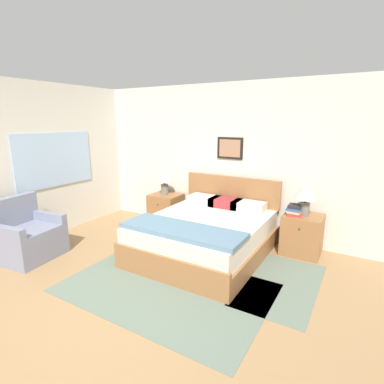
# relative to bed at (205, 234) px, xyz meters

# --- Properties ---
(ground_plane) EXTENTS (16.00, 16.00, 0.00)m
(ground_plane) POSITION_rel_bed_xyz_m (-0.26, -1.92, -0.31)
(ground_plane) COLOR #99754C
(wall_back) EXTENTS (7.32, 0.09, 2.60)m
(wall_back) POSITION_rel_bed_xyz_m (-0.26, 1.07, 0.99)
(wall_back) COLOR beige
(wall_back) RESTS_ON ground_plane
(wall_left) EXTENTS (0.08, 5.36, 2.60)m
(wall_left) POSITION_rel_bed_xyz_m (-2.75, -0.44, 0.99)
(wall_left) COLOR beige
(wall_left) RESTS_ON ground_plane
(area_rug_main) EXTENTS (2.44, 1.59, 0.01)m
(area_rug_main) POSITION_rel_bed_xyz_m (0.04, -1.10, -0.30)
(area_rug_main) COLOR slate
(area_rug_main) RESTS_ON ground_plane
(area_rug_bedside) EXTENTS (0.85, 1.53, 0.01)m
(area_rug_bedside) POSITION_rel_bed_xyz_m (1.24, -0.30, -0.30)
(area_rug_bedside) COLOR slate
(area_rug_bedside) RESTS_ON ground_plane
(bed) EXTENTS (1.70, 2.02, 1.04)m
(bed) POSITION_rel_bed_xyz_m (0.00, 0.00, 0.00)
(bed) COLOR #936038
(bed) RESTS_ON ground_plane
(armchair) EXTENTS (0.81, 0.88, 0.89)m
(armchair) POSITION_rel_bed_xyz_m (-2.19, -1.44, -0.00)
(armchair) COLOR gray
(armchair) RESTS_ON ground_plane
(nightstand_near_window) EXTENTS (0.56, 0.52, 0.61)m
(nightstand_near_window) POSITION_rel_bed_xyz_m (-1.26, 0.74, -0.00)
(nightstand_near_window) COLOR #936038
(nightstand_near_window) RESTS_ON ground_plane
(nightstand_by_door) EXTENTS (0.56, 0.52, 0.61)m
(nightstand_by_door) POSITION_rel_bed_xyz_m (1.26, 0.74, -0.00)
(nightstand_by_door) COLOR #936038
(nightstand_by_door) RESTS_ON ground_plane
(table_lamp_near_window) EXTENTS (0.32, 0.32, 0.48)m
(table_lamp_near_window) POSITION_rel_bed_xyz_m (-1.27, 0.74, 0.63)
(table_lamp_near_window) COLOR slate
(table_lamp_near_window) RESTS_ON nightstand_near_window
(table_lamp_by_door) EXTENTS (0.32, 0.32, 0.48)m
(table_lamp_by_door) POSITION_rel_bed_xyz_m (1.26, 0.74, 0.63)
(table_lamp_by_door) COLOR slate
(table_lamp_by_door) RESTS_ON nightstand_by_door
(book_thick_bottom) EXTENTS (0.24, 0.30, 0.04)m
(book_thick_bottom) POSITION_rel_bed_xyz_m (1.13, 0.69, 0.32)
(book_thick_bottom) COLOR #B7332D
(book_thick_bottom) RESTS_ON nightstand_by_door
(book_hardcover_middle) EXTENTS (0.20, 0.25, 0.04)m
(book_hardcover_middle) POSITION_rel_bed_xyz_m (1.13, 0.69, 0.36)
(book_hardcover_middle) COLOR beige
(book_hardcover_middle) RESTS_ON book_thick_bottom
(book_novel_upper) EXTENTS (0.21, 0.27, 0.03)m
(book_novel_upper) POSITION_rel_bed_xyz_m (1.13, 0.69, 0.40)
(book_novel_upper) COLOR #335693
(book_novel_upper) RESTS_ON book_hardcover_middle
(book_slim_near_top) EXTENTS (0.19, 0.22, 0.04)m
(book_slim_near_top) POSITION_rel_bed_xyz_m (1.13, 0.69, 0.43)
(book_slim_near_top) COLOR #232328
(book_slim_near_top) RESTS_ON book_novel_upper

